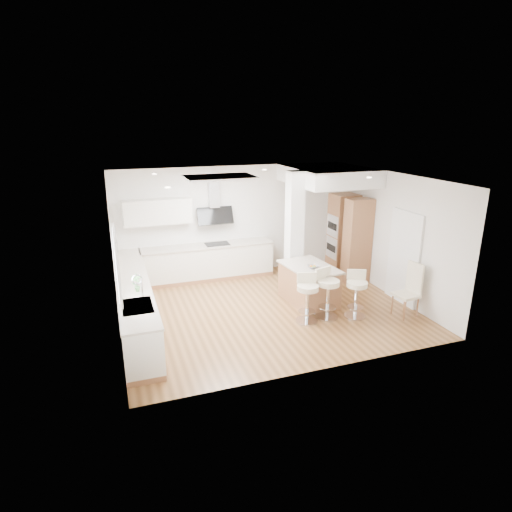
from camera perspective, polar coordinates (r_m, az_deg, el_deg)
name	(u,v)px	position (r m, az deg, el deg)	size (l,w,h in m)	color
ground	(266,309)	(9.29, 1.35, -7.04)	(6.00, 6.00, 0.00)	olive
ceiling	(266,309)	(9.29, 1.35, -7.04)	(6.00, 5.00, 0.02)	white
wall_back	(233,221)	(11.10, -3.15, 4.73)	(6.00, 0.04, 2.80)	white
wall_left	(114,262)	(8.28, -18.42, -0.74)	(0.04, 5.00, 2.80)	white
wall_right	(390,234)	(10.21, 17.39, 2.79)	(0.04, 5.00, 2.80)	white
skylight	(220,178)	(8.84, -4.80, 10.38)	(4.10, 2.10, 0.06)	white
window_left	(117,261)	(7.33, -18.10, -0.63)	(0.06, 1.28, 1.07)	silver
doorway_right	(404,259)	(9.85, 19.09, -0.35)	(0.05, 1.00, 2.10)	#443D35
counter_left	(134,302)	(8.82, -15.92, -5.90)	(0.63, 4.50, 1.35)	#A16C45
counter_back	(201,253)	(10.81, -7.33, 0.38)	(3.62, 0.63, 2.50)	#A16C45
pillar	(294,231)	(10.03, 5.13, 3.28)	(0.35, 0.35, 2.80)	white
soffit	(328,176)	(10.67, 9.54, 10.54)	(1.78, 2.20, 0.40)	white
oven_column	(348,237)	(11.11, 12.17, 2.50)	(0.63, 1.21, 2.10)	#A16C45
peninsula	(309,284)	(9.54, 7.05, -3.70)	(1.05, 1.47, 0.91)	#A16C45
bar_stool_a	(307,295)	(8.58, 6.86, -5.25)	(0.55, 0.55, 1.00)	silver
bar_stool_b	(327,291)	(8.81, 9.48, -4.59)	(0.58, 0.58, 1.04)	silver
bar_stool_c	(356,292)	(8.97, 13.23, -4.65)	(0.58, 0.58, 0.98)	silver
dining_chair	(410,288)	(9.34, 19.87, -3.99)	(0.49, 0.49, 1.13)	#EFE3C2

